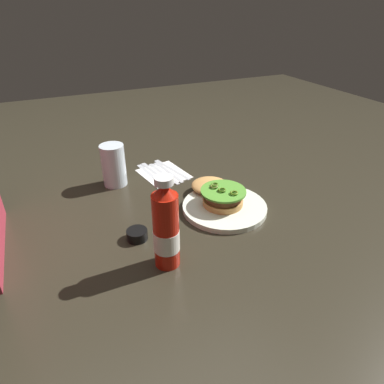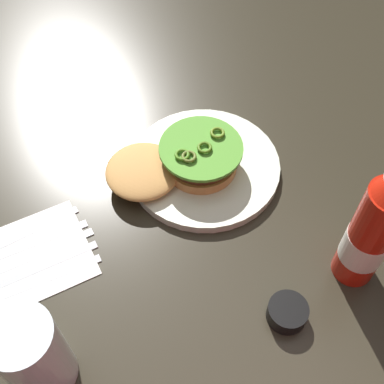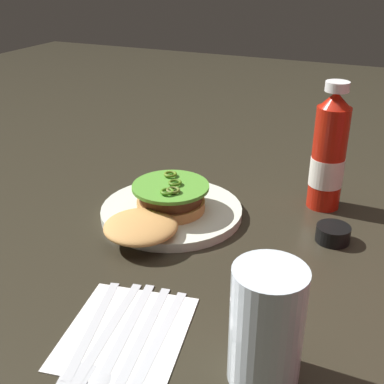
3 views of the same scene
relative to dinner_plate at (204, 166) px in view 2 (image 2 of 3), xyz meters
name	(u,v)px [view 2 (image 2 of 3)]	position (x,y,z in m)	size (l,w,h in m)	color
ground_plane	(200,227)	(0.04, 0.10, -0.01)	(3.00, 3.00, 0.00)	#2A261B
dinner_plate	(204,166)	(0.00, 0.00, 0.00)	(0.24, 0.24, 0.02)	silver
burger_sandwich	(179,162)	(0.04, 0.00, 0.03)	(0.21, 0.13, 0.05)	tan
ketchup_bottle	(372,233)	(-0.14, 0.23, 0.09)	(0.06, 0.06, 0.22)	#B31A0C
water_glass	(34,355)	(0.28, 0.25, 0.06)	(0.08, 0.08, 0.14)	silver
condiment_cup	(287,312)	(-0.03, 0.27, 0.01)	(0.05, 0.05, 0.03)	black
napkin	(31,257)	(0.29, 0.08, -0.01)	(0.16, 0.14, 0.00)	white
table_knife	(5,242)	(0.32, 0.05, 0.00)	(0.20, 0.07, 0.00)	silver
fork_utensil	(13,250)	(0.31, 0.06, 0.00)	(0.19, 0.04, 0.00)	silver
spoon_utensil	(10,265)	(0.32, 0.09, 0.00)	(0.19, 0.05, 0.00)	silver
butter_knife	(16,276)	(0.31, 0.11, 0.00)	(0.21, 0.05, 0.00)	silver
steak_knife	(20,288)	(0.30, 0.13, 0.00)	(0.20, 0.04, 0.00)	silver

